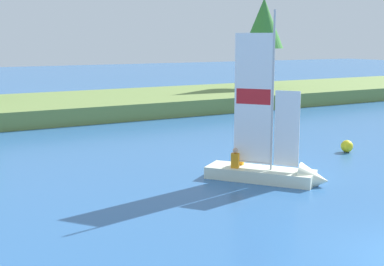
# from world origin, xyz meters

# --- Properties ---
(shore_bank) EXTENTS (80.00, 11.08, 1.10)m
(shore_bank) POSITION_xyz_m (0.00, 29.87, 0.55)
(shore_bank) COLOR olive
(shore_bank) RESTS_ON ground
(shoreline_tree_centre) EXTENTS (3.44, 3.44, 7.67)m
(shoreline_tree_centre) POSITION_xyz_m (17.83, 30.49, 6.60)
(shoreline_tree_centre) COLOR brown
(shoreline_tree_centre) RESTS_ON shore_bank
(sailboat) EXTENTS (3.75, 4.43, 6.70)m
(sailboat) POSITION_xyz_m (1.41, 7.83, 0.45)
(sailboat) COLOR silver
(sailboat) RESTS_ON ground
(channel_buoy) EXTENTS (0.57, 0.57, 0.57)m
(channel_buoy) POSITION_xyz_m (7.66, 10.45, 0.29)
(channel_buoy) COLOR yellow
(channel_buoy) RESTS_ON ground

